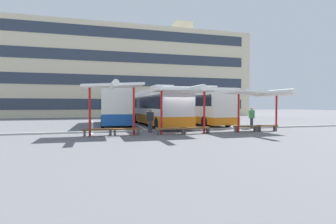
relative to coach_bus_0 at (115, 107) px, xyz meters
name	(u,v)px	position (x,y,z in m)	size (l,w,h in m)	color
ground_plane	(178,131)	(4.06, -7.49, -1.72)	(160.00, 160.00, 0.00)	slate
terminal_building	(127,74)	(4.10, 22.93, 5.87)	(43.27, 12.79, 17.91)	beige
coach_bus_0	(115,107)	(0.00, 0.00, 0.00)	(2.84, 10.27, 3.73)	silver
coach_bus_1	(157,108)	(3.78, -2.10, -0.03)	(2.97, 12.20, 3.65)	silver
coach_bus_2	(198,107)	(8.06, -1.78, 0.03)	(3.38, 10.41, 3.72)	silver
lane_stripe_0	(92,126)	(-2.09, -0.92, -1.71)	(0.16, 14.00, 0.01)	white
lane_stripe_1	(137,125)	(2.01, -0.92, -1.71)	(0.16, 14.00, 0.01)	white
lane_stripe_2	(177,124)	(6.11, -0.92, -1.71)	(0.16, 14.00, 0.01)	white
lane_stripe_3	(214,123)	(10.20, -0.92, -1.71)	(0.16, 14.00, 0.01)	white
waiting_shelter_0	(112,87)	(-0.85, -9.55, 1.33)	(3.73, 4.18, 3.33)	red
bench_0	(98,131)	(-1.75, -9.18, -1.38)	(1.91, 0.63, 0.45)	brown
bench_1	(127,130)	(0.05, -9.29, -1.38)	(1.80, 0.45, 0.45)	brown
waiting_shelter_1	(185,91)	(3.78, -9.88, 1.14)	(4.01, 4.92, 3.08)	red
bench_2	(170,129)	(2.88, -9.62, -1.37)	(1.99, 0.63, 0.45)	brown
bench_3	(196,129)	(4.68, -9.67, -1.37)	(1.98, 0.43, 0.45)	brown
waiting_shelter_2	(260,94)	(9.52, -9.87, 1.01)	(4.17, 5.32, 2.98)	red
bench_4	(246,127)	(8.62, -9.44, -1.38)	(1.84, 0.57, 0.45)	brown
bench_5	(267,127)	(10.42, -9.43, -1.39)	(1.59, 0.62, 0.45)	brown
platform_kerb	(176,130)	(4.06, -7.19, -1.66)	(44.00, 0.24, 0.12)	#ADADA8
waiting_passenger_0	(252,116)	(10.49, -7.32, -0.69)	(0.24, 0.51, 1.75)	#33384C
waiting_passenger_1	(150,119)	(1.86, -8.03, -0.77)	(0.52, 0.37, 1.65)	#33384C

